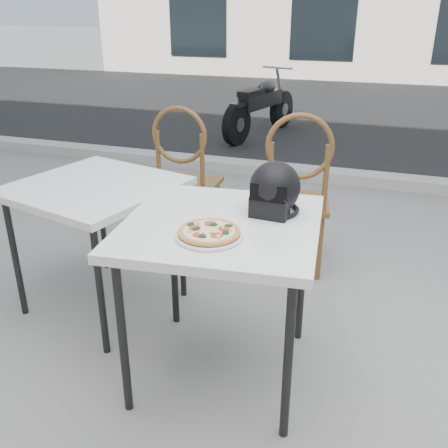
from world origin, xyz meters
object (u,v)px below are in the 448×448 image
(pizza, at_px, (209,231))
(motorcycle, at_px, (261,107))
(cafe_table_main, at_px, (221,237))
(cafe_chair_side, at_px, (186,170))
(cafe_table_side, at_px, (95,196))
(cafe_chair_main, at_px, (297,186))
(plate, at_px, (209,236))
(helmet, at_px, (274,190))

(pizza, height_order, motorcycle, motorcycle)
(cafe_table_main, relative_size, cafe_chair_side, 0.87)
(pizza, height_order, cafe_table_side, pizza)
(cafe_table_side, bearing_deg, cafe_chair_main, 37.93)
(cafe_table_main, height_order, plate, plate)
(plate, relative_size, helmet, 1.27)
(motorcycle, bearing_deg, pizza, -62.89)
(cafe_chair_main, height_order, cafe_table_side, cafe_chair_main)
(cafe_table_main, relative_size, cafe_chair_main, 0.84)
(pizza, distance_m, cafe_chair_side, 1.70)
(cafe_table_main, relative_size, pizza, 2.84)
(helmet, relative_size, cafe_chair_side, 0.24)
(cafe_table_main, xyz_separation_m, helmet, (0.20, 0.19, 0.19))
(cafe_chair_main, bearing_deg, cafe_table_main, 73.24)
(pizza, bearing_deg, cafe_table_side, 149.34)
(cafe_table_main, distance_m, pizza, 0.21)
(pizza, height_order, cafe_chair_side, cafe_chair_side)
(cafe_table_main, xyz_separation_m, motorcycle, (-1.14, 5.07, -0.36))
(plate, height_order, cafe_table_side, plate)
(cafe_chair_main, bearing_deg, pizza, 74.40)
(cafe_chair_main, distance_m, cafe_table_side, 1.32)
(pizza, relative_size, cafe_table_side, 0.33)
(pizza, relative_size, cafe_chair_side, 0.31)
(pizza, distance_m, cafe_chair_main, 1.37)
(cafe_table_main, height_order, cafe_chair_side, cafe_chair_side)
(plate, height_order, motorcycle, motorcycle)
(cafe_table_side, height_order, cafe_chair_side, cafe_chair_side)
(plate, bearing_deg, cafe_chair_side, 116.47)
(helmet, xyz_separation_m, cafe_table_side, (-1.10, 0.17, -0.22))
(cafe_chair_side, xyz_separation_m, motorcycle, (-0.40, 3.74, -0.21))
(cafe_table_main, height_order, pizza, pizza)
(plate, height_order, cafe_chair_main, cafe_chair_main)
(cafe_table_main, xyz_separation_m, plate, (0.01, -0.18, 0.08))
(plate, relative_size, cafe_table_side, 0.33)
(cafe_table_main, relative_size, cafe_table_side, 0.95)
(plate, xyz_separation_m, cafe_table_side, (-0.91, 0.54, -0.12))
(pizza, xyz_separation_m, cafe_chair_side, (-0.75, 1.51, -0.25))
(plate, xyz_separation_m, cafe_chair_main, (0.13, 1.35, -0.21))
(pizza, xyz_separation_m, motorcycle, (-1.15, 5.25, -0.46))
(motorcycle, bearing_deg, cafe_table_side, -72.31)
(cafe_table_side, bearing_deg, plate, -30.67)
(cafe_table_main, relative_size, helmet, 3.64)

